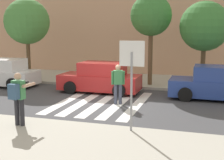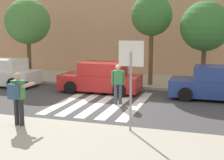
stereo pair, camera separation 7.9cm
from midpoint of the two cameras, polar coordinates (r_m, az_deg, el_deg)
ground_plane at (r=13.71m, az=-2.32°, el=-4.28°), size 120.00×120.00×0.00m
sidewalk_near at (r=8.38m, az=-16.90°, el=-13.37°), size 60.00×6.00×0.14m
sidewalk_far at (r=19.34m, az=3.56°, el=-0.01°), size 60.00×4.80×0.14m
building_facade_far at (r=23.38m, az=6.22°, el=10.65°), size 56.00×4.00×7.49m
crosswalk_stripe_0 at (r=14.48m, az=-8.06°, el=-3.60°), size 0.44×5.20×0.01m
crosswalk_stripe_1 at (r=14.17m, az=-5.12°, el=-3.84°), size 0.44×5.20×0.01m
crosswalk_stripe_2 at (r=13.89m, az=-2.05°, el=-4.08°), size 0.44×5.20×0.01m
crosswalk_stripe_3 at (r=13.66m, az=1.13°, el=-4.31°), size 0.44×5.20×0.01m
crosswalk_stripe_4 at (r=13.47m, az=4.42°, el=-4.54°), size 0.44×5.20×0.01m
stop_sign at (r=9.34m, az=3.39°, el=2.61°), size 0.76×0.08×2.76m
photographer_with_backpack at (r=10.42m, az=-17.01°, el=-2.55°), size 0.63×0.87×1.72m
pedestrian_crossing at (r=13.36m, az=0.93°, el=-0.37°), size 0.55×0.35×1.72m
parked_car_white at (r=18.72m, az=-19.56°, el=1.17°), size 4.10×1.92×1.55m
parked_car_red at (r=15.95m, az=-2.25°, el=0.34°), size 4.10×1.92×1.55m
parked_car_blue at (r=15.08m, az=18.35°, el=-0.68°), size 4.10×1.92×1.55m
street_tree_west at (r=19.92m, az=-15.41°, el=10.22°), size 2.74×2.74×4.87m
street_tree_center at (r=17.27m, az=7.03°, el=11.57°), size 2.24×2.24×4.92m
street_tree_east at (r=16.87m, az=16.44°, el=9.36°), size 2.55×2.55×4.48m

